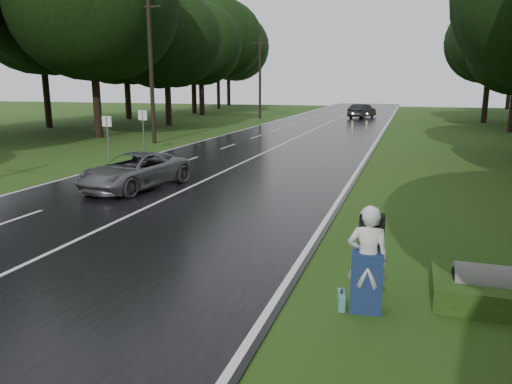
% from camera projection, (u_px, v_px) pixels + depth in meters
% --- Properties ---
extents(ground, '(160.00, 160.00, 0.00)m').
position_uv_depth(ground, '(48.00, 255.00, 11.57)').
color(ground, '#274715').
rests_on(ground, ground).
extents(road, '(12.00, 140.00, 0.04)m').
position_uv_depth(road, '(273.00, 149.00, 30.18)').
color(road, black).
rests_on(road, ground).
extents(lane_center, '(0.12, 140.00, 0.01)m').
position_uv_depth(lane_center, '(273.00, 148.00, 30.17)').
color(lane_center, silver).
rests_on(lane_center, road).
extents(grey_car, '(3.06, 5.12, 1.33)m').
position_uv_depth(grey_car, '(135.00, 171.00, 18.64)').
color(grey_car, '#57595D').
rests_on(grey_car, road).
extents(far_car, '(2.93, 5.06, 1.58)m').
position_uv_depth(far_car, '(362.00, 111.00, 56.35)').
color(far_car, black).
rests_on(far_car, road).
extents(hitchhiker, '(0.75, 0.68, 1.95)m').
position_uv_depth(hitchhiker, '(368.00, 263.00, 8.56)').
color(hitchhiker, silver).
rests_on(hitchhiker, ground).
extents(suitcase, '(0.20, 0.43, 0.29)m').
position_uv_depth(suitcase, '(341.00, 300.00, 8.84)').
color(suitcase, teal).
rests_on(suitcase, ground).
extents(culvert, '(1.46, 0.73, 0.73)m').
position_uv_depth(culvert, '(493.00, 303.00, 9.05)').
color(culvert, slate).
rests_on(culvert, ground).
extents(utility_pole_mid, '(1.80, 0.28, 9.71)m').
position_uv_depth(utility_pole_mid, '(154.00, 143.00, 33.08)').
color(utility_pole_mid, black).
rests_on(utility_pole_mid, ground).
extents(utility_pole_far, '(1.80, 0.28, 9.23)m').
position_uv_depth(utility_pole_far, '(260.00, 119.00, 55.81)').
color(utility_pole_far, black).
rests_on(utility_pole_far, ground).
extents(road_sign_a, '(0.55, 0.10, 2.30)m').
position_uv_depth(road_sign_a, '(109.00, 160.00, 25.99)').
color(road_sign_a, white).
rests_on(road_sign_a, ground).
extents(road_sign_b, '(0.58, 0.10, 2.41)m').
position_uv_depth(road_sign_b, '(144.00, 151.00, 29.37)').
color(road_sign_b, white).
rests_on(road_sign_b, ground).
extents(tree_left_d, '(10.56, 10.56, 16.49)m').
position_uv_depth(tree_left_d, '(99.00, 137.00, 36.57)').
color(tree_left_d, black).
rests_on(tree_left_d, ground).
extents(tree_left_e, '(8.89, 8.89, 13.90)m').
position_uv_depth(tree_left_e, '(169.00, 125.00, 47.04)').
color(tree_left_e, black).
rests_on(tree_left_e, ground).
extents(tree_left_f, '(9.47, 9.47, 14.79)m').
position_uv_depth(tree_left_f, '(202.00, 115.00, 62.29)').
color(tree_left_f, black).
rests_on(tree_left_f, ground).
extents(tree_right_e, '(7.81, 7.81, 12.20)m').
position_uv_depth(tree_right_e, '(511.00, 132.00, 40.57)').
color(tree_right_e, black).
rests_on(tree_right_e, ground).
extents(tree_right_f, '(9.45, 9.45, 14.77)m').
position_uv_depth(tree_right_f, '(483.00, 123.00, 50.07)').
color(tree_right_f, black).
rests_on(tree_right_f, ground).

